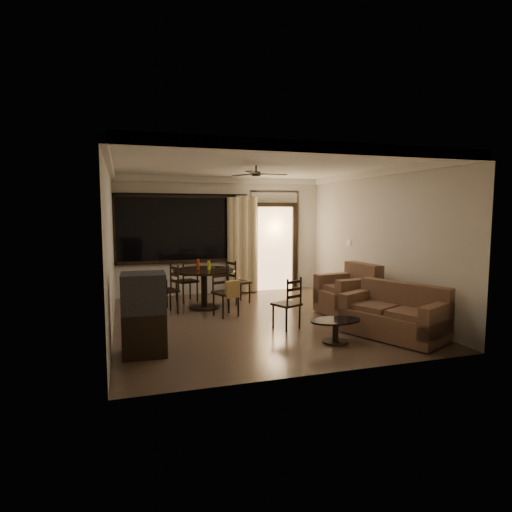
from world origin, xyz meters
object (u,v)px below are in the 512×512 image
object	(u,v)px
dining_chair_east	(238,290)
armchair	(350,294)
dining_chair_north	(187,289)
tv_cabinet	(144,314)
dining_chair_south	(226,300)
coffee_table	(335,327)
side_chair	(287,313)
sofa	(396,316)
dining_table	(204,278)
dining_chair_west	(166,299)

from	to	relation	value
dining_chair_east	armchair	world-z (taller)	armchair
dining_chair_north	tv_cabinet	world-z (taller)	tv_cabinet
dining_chair_east	dining_chair_south	bearing A→B (deg)	135.70
coffee_table	side_chair	bearing A→B (deg)	114.09
dining_chair_south	side_chair	world-z (taller)	dining_chair_south
dining_chair_north	sofa	xyz separation A→B (m)	(2.78, -3.67, 0.05)
coffee_table	side_chair	world-z (taller)	side_chair
dining_chair_east	tv_cabinet	world-z (taller)	tv_cabinet
tv_cabinet	dining_chair_south	bearing A→B (deg)	50.53
dining_chair_north	dining_table	bearing A→B (deg)	90.10
sofa	armchair	xyz separation A→B (m)	(0.06, 1.54, 0.07)
dining_chair_north	tv_cabinet	distance (m)	3.54
dining_chair_north	armchair	size ratio (longest dim) A/B	0.91
sofa	side_chair	bearing A→B (deg)	122.56
sofa	armchair	world-z (taller)	armchair
dining_table	coffee_table	xyz separation A→B (m)	(1.47, -2.92, -0.39)
tv_cabinet	side_chair	size ratio (longest dim) A/B	1.29
dining_chair_west	coffee_table	distance (m)	3.49
dining_chair_west	dining_table	bearing A→B (deg)	90.07
dining_chair_west	dining_chair_north	distance (m)	1.15
dining_chair_south	armchair	distance (m)	2.39
armchair	side_chair	size ratio (longest dim) A/B	1.17
dining_chair_north	sofa	bearing A→B (deg)	108.75
dining_chair_west	dining_chair_south	distance (m)	1.20
dining_chair_south	tv_cabinet	xyz separation A→B (m)	(-1.59, -1.80, 0.27)
dining_table	side_chair	xyz separation A→B (m)	(1.05, -1.98, -0.36)
dining_table	dining_chair_north	xyz separation A→B (m)	(-0.25, 0.75, -0.35)
dining_chair_west	dining_chair_north	bearing A→B (deg)	133.24
dining_chair_east	dining_chair_west	bearing A→B (deg)	90.00
dining_chair_south	sofa	distance (m)	3.09
dining_table	armchair	xyz separation A→B (m)	(2.59, -1.38, -0.23)
dining_table	sofa	world-z (taller)	dining_table
coffee_table	sofa	bearing A→B (deg)	-0.37
tv_cabinet	side_chair	xyz separation A→B (m)	(2.37, 0.63, -0.31)
armchair	dining_chair_south	bearing A→B (deg)	160.35
dining_chair_south	coffee_table	world-z (taller)	dining_chair_south
side_chair	dining_chair_south	bearing A→B (deg)	-80.34
dining_chair_south	tv_cabinet	size ratio (longest dim) A/B	0.83
dining_chair_north	tv_cabinet	bearing A→B (deg)	53.92
tv_cabinet	dining_table	bearing A→B (deg)	65.22
dining_table	tv_cabinet	xyz separation A→B (m)	(-1.32, -2.61, -0.05)
dining_chair_south	armchair	world-z (taller)	armchair
dining_chair_west	coffee_table	size ratio (longest dim) A/B	1.18
dining_table	dining_chair_east	bearing A→B (deg)	18.28
dining_chair_east	coffee_table	world-z (taller)	dining_chair_east
sofa	coffee_table	distance (m)	1.06
coffee_table	dining_chair_east	bearing A→B (deg)	102.01
dining_chair_west	dining_chair_north	size ratio (longest dim) A/B	1.00
dining_chair_south	sofa	size ratio (longest dim) A/B	0.55
dining_chair_west	tv_cabinet	bearing A→B (deg)	-31.01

